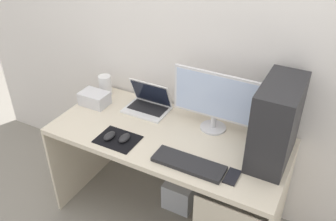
# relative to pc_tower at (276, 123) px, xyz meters

# --- Properties ---
(ground_plane) EXTENTS (8.00, 8.00, 0.00)m
(ground_plane) POSITION_rel_pc_tower_xyz_m (-0.63, -0.09, -0.98)
(ground_plane) COLOR gray
(wall_back) EXTENTS (4.00, 0.05, 2.60)m
(wall_back) POSITION_rel_pc_tower_xyz_m (-0.63, 0.30, 0.32)
(wall_back) COLOR silver
(wall_back) RESTS_ON ground_plane
(desk) EXTENTS (1.52, 0.69, 0.74)m
(desk) POSITION_rel_pc_tower_xyz_m (-0.61, -0.10, -0.39)
(desk) COLOR beige
(desk) RESTS_ON ground_plane
(pc_tower) EXTENTS (0.21, 0.43, 0.48)m
(pc_tower) POSITION_rel_pc_tower_xyz_m (0.00, 0.00, 0.00)
(pc_tower) COLOR #232326
(pc_tower) RESTS_ON desk
(monitor) EXTENTS (0.55, 0.17, 0.40)m
(monitor) POSITION_rel_pc_tower_xyz_m (-0.40, 0.10, -0.02)
(monitor) COLOR silver
(monitor) RESTS_ON desk
(laptop) EXTENTS (0.31, 0.22, 0.21)m
(laptop) POSITION_rel_pc_tower_xyz_m (-0.90, 0.12, -0.20)
(laptop) COLOR white
(laptop) RESTS_ON desk
(speaker) EXTENTS (0.09, 0.09, 0.15)m
(speaker) POSITION_rel_pc_tower_xyz_m (-1.29, 0.15, -0.17)
(speaker) COLOR white
(speaker) RESTS_ON desk
(projector) EXTENTS (0.20, 0.14, 0.10)m
(projector) POSITION_rel_pc_tower_xyz_m (-1.27, -0.01, -0.19)
(projector) COLOR silver
(projector) RESTS_ON desk
(keyboard) EXTENTS (0.42, 0.14, 0.02)m
(keyboard) POSITION_rel_pc_tower_xyz_m (-0.39, -0.29, -0.23)
(keyboard) COLOR #232326
(keyboard) RESTS_ON desk
(mousepad) EXTENTS (0.26, 0.20, 0.00)m
(mousepad) POSITION_rel_pc_tower_xyz_m (-0.88, -0.28, -0.24)
(mousepad) COLOR black
(mousepad) RESTS_ON desk
(mouse_left) EXTENTS (0.06, 0.10, 0.03)m
(mouse_left) POSITION_rel_pc_tower_xyz_m (-0.84, -0.27, -0.22)
(mouse_left) COLOR #232326
(mouse_left) RESTS_ON mousepad
(mouse_right) EXTENTS (0.06, 0.10, 0.03)m
(mouse_right) POSITION_rel_pc_tower_xyz_m (-0.93, -0.30, -0.22)
(mouse_right) COLOR #232326
(mouse_right) RESTS_ON mousepad
(cell_phone) EXTENTS (0.07, 0.13, 0.01)m
(cell_phone) POSITION_rel_pc_tower_xyz_m (-0.14, -0.27, -0.24)
(cell_phone) COLOR black
(cell_phone) RESTS_ON desk
(subwoofer) EXTENTS (0.22, 0.22, 0.22)m
(subwoofer) POSITION_rel_pc_tower_xyz_m (-0.60, 0.06, -0.87)
(subwoofer) COLOR #B7BCC6
(subwoofer) RESTS_ON ground_plane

